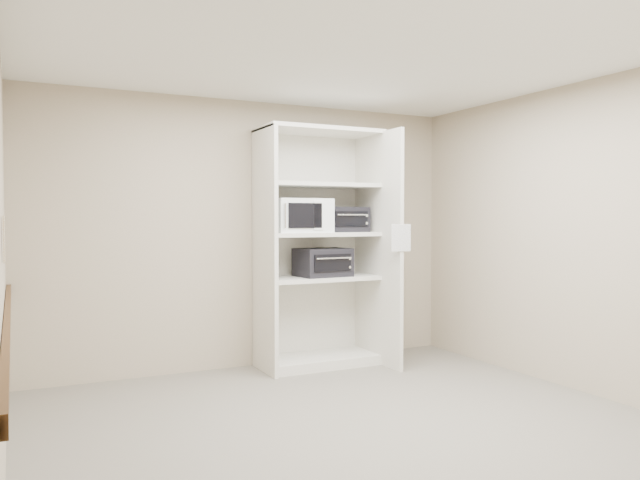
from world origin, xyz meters
name	(u,v)px	position (x,y,z in m)	size (l,w,h in m)	color
floor	(345,422)	(0.00, 0.00, 0.00)	(4.50, 4.00, 0.01)	slate
ceiling	(346,55)	(0.00, 0.00, 2.70)	(4.50, 4.00, 0.01)	white
wall_back	(252,234)	(0.00, 2.00, 1.35)	(4.50, 0.02, 2.70)	tan
wall_front	(560,255)	(0.00, -2.00, 1.35)	(4.50, 0.02, 2.70)	tan
wall_left	(1,247)	(-2.25, 0.00, 1.35)	(0.02, 4.00, 2.70)	tan
wall_right	(566,236)	(2.25, 0.00, 1.35)	(0.02, 4.00, 2.70)	tan
shelving_unit	(323,255)	(0.67, 1.70, 1.13)	(1.24, 0.92, 2.42)	beige
microwave	(300,216)	(0.39, 1.67, 1.54)	(0.56, 0.43, 0.34)	white
toaster_oven_upper	(344,219)	(0.93, 1.74, 1.50)	(0.45, 0.34, 0.26)	black
toaster_oven_lower	(323,262)	(0.65, 1.67, 1.06)	(0.52, 0.39, 0.29)	black
paper_sign	(401,238)	(1.20, 1.07, 1.32)	(0.20, 0.01, 0.26)	white
chair_rail	(7,324)	(-2.23, 0.00, 0.90)	(0.04, 3.98, 0.08)	#3C2513
wall_poster	(4,239)	(-2.24, 0.11, 1.39)	(0.01, 0.19, 0.27)	silver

